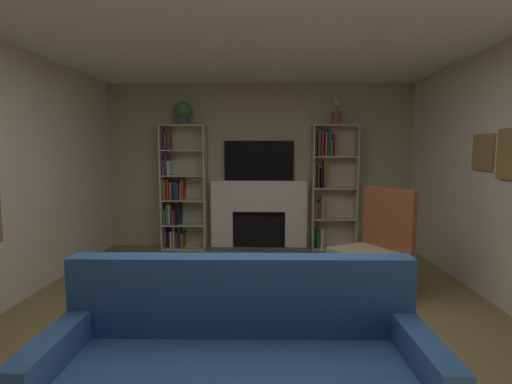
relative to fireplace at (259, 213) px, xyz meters
name	(u,v)px	position (x,y,z in m)	size (l,w,h in m)	color
ground_plane	(252,344)	(0.00, -3.11, -0.55)	(7.70, 7.70, 0.00)	olive
wall_back_accent	(259,166)	(0.00, 0.13, 0.74)	(4.91, 0.06, 2.58)	#ABA58C
ceiling	(251,1)	(0.00, -3.11, 2.06)	(4.91, 6.54, 0.06)	white
fireplace	(259,213)	(0.00, 0.00, 0.00)	(1.60, 0.49, 1.07)	white
tv	(259,161)	(0.00, 0.07, 0.83)	(1.09, 0.06, 0.62)	black
bookshelf_left	(179,193)	(-1.25, -0.03, 0.33)	(0.69, 0.34, 1.93)	beige
bookshelf_right	(329,185)	(1.09, -0.01, 0.45)	(0.69, 0.29, 1.93)	beige
potted_plant	(183,112)	(-1.17, -0.05, 1.58)	(0.25, 0.25, 0.36)	#4F5359
vase_with_flowers	(336,116)	(1.17, -0.05, 1.50)	(0.13, 0.13, 0.39)	#913F45
couch	(239,379)	(-0.04, -4.07, -0.26)	(2.05, 0.83, 0.91)	#2E5696
armchair	(376,244)	(1.28, -1.99, -0.01)	(0.85, 0.89, 1.14)	brown
coffee_table	(246,312)	(-0.04, -3.32, -0.20)	(0.77, 0.53, 0.42)	brown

